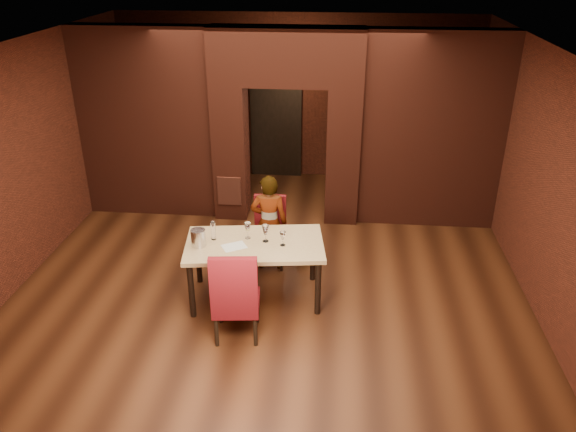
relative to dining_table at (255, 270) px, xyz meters
name	(u,v)px	position (x,y,z in m)	size (l,w,h in m)	color
floor	(273,275)	(0.16, 0.58, -0.42)	(8.00, 8.00, 0.00)	#482412
ceiling	(270,48)	(0.16, 0.58, 2.78)	(7.00, 8.00, 0.04)	silver
wall_back	(296,98)	(0.16, 4.58, 1.18)	(7.00, 0.04, 3.20)	#612314
wall_front	(201,383)	(0.16, -3.42, 1.18)	(7.00, 0.04, 3.20)	#612314
wall_left	(21,163)	(-3.34, 0.58, 1.18)	(0.04, 8.00, 3.20)	#612314
wall_right	(544,182)	(3.66, 0.58, 1.18)	(0.04, 8.00, 3.20)	#612314
pillar_left	(231,152)	(-0.79, 2.58, 0.73)	(0.55, 0.55, 2.30)	maroon
pillar_right	(343,155)	(1.11, 2.58, 0.73)	(0.55, 0.55, 2.30)	maroon
lintel	(286,56)	(0.16, 2.58, 2.33)	(2.45, 0.55, 0.90)	maroon
wing_wall_left	(147,124)	(-2.20, 2.58, 1.18)	(2.27, 0.35, 3.20)	maroon
wing_wall_right	(432,132)	(2.53, 2.58, 1.18)	(2.27, 0.35, 3.20)	maroon
vent_panel	(229,191)	(-0.79, 2.28, 0.13)	(0.40, 0.03, 0.50)	#A2472F
rear_door	(276,125)	(-0.24, 4.52, 0.63)	(0.90, 0.08, 2.10)	black
rear_door_frame	(276,126)	(-0.24, 4.48, 0.63)	(1.02, 0.04, 2.22)	black
dining_table	(255,270)	(0.00, 0.00, 0.00)	(1.78, 1.00, 0.84)	tan
chair_far	(269,233)	(0.07, 0.89, 0.10)	(0.47, 0.47, 1.03)	maroon
chair_near	(236,292)	(-0.11, -0.82, 0.18)	(0.55, 0.55, 1.21)	maroon
person_seated	(269,223)	(0.09, 0.81, 0.31)	(0.53, 0.35, 1.45)	white
wine_glass_a	(248,230)	(-0.11, 0.12, 0.53)	(0.09, 0.09, 0.22)	white
wine_glass_b	(265,233)	(0.14, 0.05, 0.53)	(0.09, 0.09, 0.23)	white
wine_glass_c	(283,238)	(0.37, -0.03, 0.52)	(0.08, 0.08, 0.20)	white
tasting_sheet	(234,246)	(-0.24, -0.13, 0.42)	(0.30, 0.22, 0.00)	silver
wine_bucket	(198,238)	(-0.70, -0.15, 0.53)	(0.19, 0.19, 0.23)	silver
water_bottle	(213,230)	(-0.55, 0.04, 0.55)	(0.06, 0.06, 0.27)	white
potted_plant	(305,249)	(0.60, 1.01, -0.20)	(0.39, 0.34, 0.43)	#285B19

